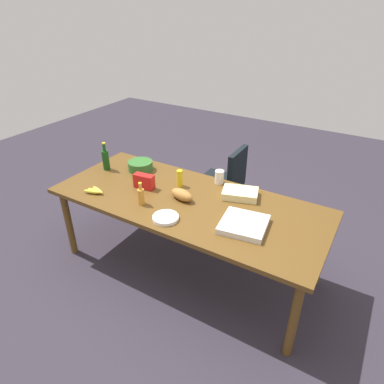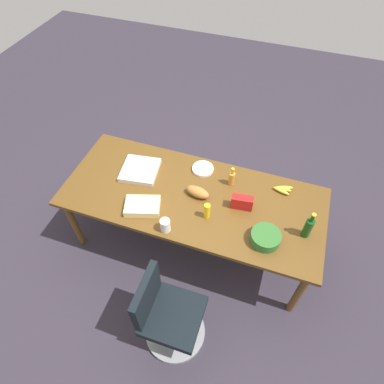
{
  "view_description": "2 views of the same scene",
  "coord_description": "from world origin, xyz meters",
  "px_view_note": "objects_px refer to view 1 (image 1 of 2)",
  "views": [
    {
      "loc": [
        -1.41,
        2.25,
        2.39
      ],
      "look_at": [
        -0.03,
        -0.03,
        0.87
      ],
      "focal_mm": 31.7,
      "sensor_mm": 36.0,
      "label": 1
    },
    {
      "loc": [
        0.65,
        -1.9,
        3.27
      ],
      "look_at": [
        0.0,
        -0.02,
        0.88
      ],
      "focal_mm": 30.84,
      "sensor_mm": 36.0,
      "label": 2
    }
  ],
  "objects_px": {
    "salad_bowl": "(140,166)",
    "bread_loaf": "(182,195)",
    "mayo_jar": "(219,177)",
    "paper_plate_stack": "(166,218)",
    "office_chair": "(223,190)",
    "chip_bag_red": "(144,181)",
    "conference_table": "(187,206)",
    "pizza_box": "(244,224)",
    "dressing_bottle": "(141,196)",
    "mustard_bottle": "(180,178)",
    "banana_bunch": "(95,191)",
    "sheet_cake": "(240,194)",
    "wine_bottle": "(106,159)"
  },
  "relations": [
    {
      "from": "chip_bag_red",
      "to": "mayo_jar",
      "type": "distance_m",
      "value": 0.74
    },
    {
      "from": "bread_loaf",
      "to": "dressing_bottle",
      "type": "relative_size",
      "value": 1.11
    },
    {
      "from": "mayo_jar",
      "to": "dressing_bottle",
      "type": "distance_m",
      "value": 0.83
    },
    {
      "from": "office_chair",
      "to": "chip_bag_red",
      "type": "relative_size",
      "value": 4.58
    },
    {
      "from": "mayo_jar",
      "to": "paper_plate_stack",
      "type": "distance_m",
      "value": 0.81
    },
    {
      "from": "pizza_box",
      "to": "office_chair",
      "type": "bearing_deg",
      "value": -65.67
    },
    {
      "from": "wine_bottle",
      "to": "chip_bag_red",
      "type": "xyz_separation_m",
      "value": [
        -0.6,
        0.12,
        -0.05
      ]
    },
    {
      "from": "mayo_jar",
      "to": "dressing_bottle",
      "type": "xyz_separation_m",
      "value": [
        0.41,
        0.72,
        0.02
      ]
    },
    {
      "from": "mustard_bottle",
      "to": "pizza_box",
      "type": "distance_m",
      "value": 0.88
    },
    {
      "from": "wine_bottle",
      "to": "sheet_cake",
      "type": "bearing_deg",
      "value": -172.24
    },
    {
      "from": "office_chair",
      "to": "paper_plate_stack",
      "type": "height_order",
      "value": "office_chair"
    },
    {
      "from": "salad_bowl",
      "to": "chip_bag_red",
      "type": "relative_size",
      "value": 1.3
    },
    {
      "from": "office_chair",
      "to": "chip_bag_red",
      "type": "xyz_separation_m",
      "value": [
        0.34,
        1.05,
        0.5
      ]
    },
    {
      "from": "bread_loaf",
      "to": "dressing_bottle",
      "type": "distance_m",
      "value": 0.37
    },
    {
      "from": "conference_table",
      "to": "banana_bunch",
      "type": "bearing_deg",
      "value": 23.1
    },
    {
      "from": "pizza_box",
      "to": "dressing_bottle",
      "type": "relative_size",
      "value": 1.67
    },
    {
      "from": "banana_bunch",
      "to": "bread_loaf",
      "type": "distance_m",
      "value": 0.83
    },
    {
      "from": "office_chair",
      "to": "sheet_cake",
      "type": "height_order",
      "value": "office_chair"
    },
    {
      "from": "pizza_box",
      "to": "paper_plate_stack",
      "type": "relative_size",
      "value": 1.64
    },
    {
      "from": "mayo_jar",
      "to": "salad_bowl",
      "type": "bearing_deg",
      "value": 11.45
    },
    {
      "from": "sheet_cake",
      "to": "bread_loaf",
      "type": "relative_size",
      "value": 1.33
    },
    {
      "from": "wine_bottle",
      "to": "mayo_jar",
      "type": "height_order",
      "value": "wine_bottle"
    },
    {
      "from": "bread_loaf",
      "to": "pizza_box",
      "type": "distance_m",
      "value": 0.66
    },
    {
      "from": "banana_bunch",
      "to": "pizza_box",
      "type": "relative_size",
      "value": 0.54
    },
    {
      "from": "conference_table",
      "to": "paper_plate_stack",
      "type": "xyz_separation_m",
      "value": [
        -0.01,
        0.36,
        0.08
      ]
    },
    {
      "from": "salad_bowl",
      "to": "dressing_bottle",
      "type": "height_order",
      "value": "dressing_bottle"
    },
    {
      "from": "salad_bowl",
      "to": "sheet_cake",
      "type": "bearing_deg",
      "value": -178.74
    },
    {
      "from": "bread_loaf",
      "to": "conference_table",
      "type": "bearing_deg",
      "value": -154.28
    },
    {
      "from": "mustard_bottle",
      "to": "banana_bunch",
      "type": "xyz_separation_m",
      "value": [
        0.61,
        0.53,
        -0.06
      ]
    },
    {
      "from": "banana_bunch",
      "to": "pizza_box",
      "type": "xyz_separation_m",
      "value": [
        -1.42,
        -0.22,
        0.0
      ]
    },
    {
      "from": "conference_table",
      "to": "dressing_bottle",
      "type": "xyz_separation_m",
      "value": [
        0.31,
        0.27,
        0.15
      ]
    },
    {
      "from": "wine_bottle",
      "to": "paper_plate_stack",
      "type": "height_order",
      "value": "wine_bottle"
    },
    {
      "from": "wine_bottle",
      "to": "salad_bowl",
      "type": "xyz_separation_m",
      "value": [
        -0.32,
        -0.17,
        -0.07
      ]
    },
    {
      "from": "paper_plate_stack",
      "to": "dressing_bottle",
      "type": "distance_m",
      "value": 0.34
    },
    {
      "from": "office_chair",
      "to": "chip_bag_red",
      "type": "distance_m",
      "value": 1.21
    },
    {
      "from": "office_chair",
      "to": "salad_bowl",
      "type": "bearing_deg",
      "value": 50.54
    },
    {
      "from": "conference_table",
      "to": "wine_bottle",
      "type": "relative_size",
      "value": 8.32
    },
    {
      "from": "banana_bunch",
      "to": "dressing_bottle",
      "type": "distance_m",
      "value": 0.51
    },
    {
      "from": "conference_table",
      "to": "bread_loaf",
      "type": "relative_size",
      "value": 10.54
    },
    {
      "from": "bread_loaf",
      "to": "dressing_bottle",
      "type": "bearing_deg",
      "value": 43.2
    },
    {
      "from": "bread_loaf",
      "to": "paper_plate_stack",
      "type": "xyz_separation_m",
      "value": [
        -0.06,
        0.34,
        -0.04
      ]
    },
    {
      "from": "conference_table",
      "to": "salad_bowl",
      "type": "xyz_separation_m",
      "value": [
        0.76,
        -0.27,
        0.12
      ]
    },
    {
      "from": "pizza_box",
      "to": "bread_loaf",
      "type": "bearing_deg",
      "value": -17.59
    },
    {
      "from": "mustard_bottle",
      "to": "banana_bunch",
      "type": "bearing_deg",
      "value": 41.33
    },
    {
      "from": "salad_bowl",
      "to": "bread_loaf",
      "type": "relative_size",
      "value": 1.08
    },
    {
      "from": "conference_table",
      "to": "pizza_box",
      "type": "relative_size",
      "value": 7.03
    },
    {
      "from": "dressing_bottle",
      "to": "conference_table",
      "type": "bearing_deg",
      "value": -138.86
    },
    {
      "from": "mustard_bottle",
      "to": "sheet_cake",
      "type": "bearing_deg",
      "value": -169.67
    },
    {
      "from": "mustard_bottle",
      "to": "bread_loaf",
      "type": "distance_m",
      "value": 0.26
    },
    {
      "from": "sheet_cake",
      "to": "paper_plate_stack",
      "type": "distance_m",
      "value": 0.76
    }
  ]
}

